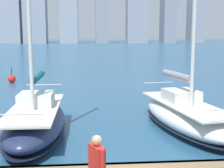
{
  "coord_description": "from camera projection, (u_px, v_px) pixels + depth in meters",
  "views": [
    {
      "loc": [
        1.36,
        7.31,
        4.33
      ],
      "look_at": [
        0.28,
        -6.15,
        2.2
      ],
      "focal_mm": 50.0,
      "sensor_mm": 36.0,
      "label": 1
    }
  ],
  "objects": [
    {
      "name": "person_red_shirt",
      "position": [
        97.0,
        166.0,
        6.55
      ],
      "size": [
        0.36,
        0.57,
        1.68
      ],
      "color": "#2D3347",
      "rests_on": "dock_pier"
    },
    {
      "name": "channel_buoy",
      "position": [
        12.0,
        79.0,
        28.49
      ],
      "size": [
        0.7,
        0.7,
        1.4
      ],
      "color": "red",
      "rests_on": "ground"
    },
    {
      "name": "sailboat_grey",
      "position": [
        185.0,
        114.0,
        14.43
      ],
      "size": [
        3.54,
        7.45,
        10.08
      ],
      "color": "white",
      "rests_on": "ground"
    },
    {
      "name": "city_skyline",
      "position": [
        76.0,
        4.0,
        161.97
      ],
      "size": [
        174.67,
        22.38,
        54.74
      ],
      "color": "gray",
      "rests_on": "ground"
    },
    {
      "name": "sailboat_teal",
      "position": [
        36.0,
        120.0,
        13.24
      ],
      "size": [
        2.41,
        6.69,
        9.89
      ],
      "color": "navy",
      "rests_on": "ground"
    }
  ]
}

